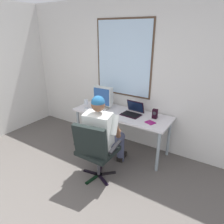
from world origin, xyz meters
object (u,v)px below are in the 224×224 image
object	(u,v)px
desk	(121,117)
cd_case	(150,123)
wine_glass	(86,102)
desk_speaker	(155,114)
office_chair	(95,148)
laptop	(133,111)
crt_monitor	(103,97)
person_seated	(103,132)

from	to	relation	value
desk	cd_case	bearing A→B (deg)	-10.85
wine_glass	desk_speaker	size ratio (longest dim) A/B	1.05
office_chair	wine_glass	xyz separation A→B (m)	(-0.79, 0.79, 0.29)
laptop	desk_speaker	bearing A→B (deg)	4.48
crt_monitor	desk_speaker	size ratio (longest dim) A/B	2.58
desk_speaker	cd_case	xyz separation A→B (m)	(0.01, -0.20, -0.07)
wine_glass	cd_case	bearing A→B (deg)	1.82
desk_speaker	cd_case	distance (m)	0.22
office_chair	desk_speaker	bearing A→B (deg)	66.19
crt_monitor	cd_case	bearing A→B (deg)	-8.36
office_chair	desk	bearing A→B (deg)	97.06
desk	desk_speaker	world-z (taller)	desk_speaker
wine_glass	desk_speaker	world-z (taller)	wine_glass
wine_glass	cd_case	xyz separation A→B (m)	(1.26, 0.04, -0.11)
crt_monitor	person_seated	bearing A→B (deg)	-55.42
person_seated	crt_monitor	bearing A→B (deg)	124.58
office_chair	person_seated	world-z (taller)	person_seated
office_chair	crt_monitor	size ratio (longest dim) A/B	2.34
crt_monitor	desk_speaker	bearing A→B (deg)	3.29
cd_case	desk_speaker	bearing A→B (deg)	92.61
office_chair	wine_glass	distance (m)	1.16
person_seated	crt_monitor	distance (m)	0.92
desk_speaker	cd_case	size ratio (longest dim) A/B	0.88
crt_monitor	wine_glass	bearing A→B (deg)	-143.88
laptop	desk_speaker	world-z (taller)	laptop
office_chair	cd_case	world-z (taller)	office_chair
office_chair	cd_case	bearing A→B (deg)	60.74
person_seated	desk_speaker	bearing A→B (deg)	57.52
desk	cd_case	distance (m)	0.60
office_chair	laptop	distance (m)	1.04
person_seated	wine_glass	bearing A→B (deg)	144.69
desk	wine_glass	bearing A→B (deg)	-167.26
wine_glass	cd_case	distance (m)	1.26
office_chair	crt_monitor	distance (m)	1.18
person_seated	cd_case	world-z (taller)	person_seated
desk	office_chair	distance (m)	0.96
desk	cd_case	xyz separation A→B (m)	(0.58, -0.11, 0.08)
crt_monitor	office_chair	bearing A→B (deg)	-61.47
desk	cd_case	world-z (taller)	cd_case
person_seated	laptop	xyz separation A→B (m)	(0.11, 0.75, 0.12)
desk	desk_speaker	distance (m)	0.60
office_chair	wine_glass	size ratio (longest dim) A/B	5.71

